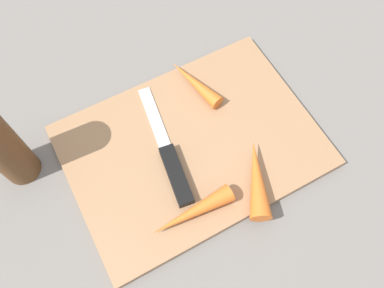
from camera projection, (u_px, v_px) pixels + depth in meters
The scene contains 7 objects.
ground_plane at pixel (192, 147), 0.59m from camera, with size 1.40×1.40×0.00m, color slate.
cutting_board at pixel (192, 146), 0.58m from camera, with size 0.36×0.26×0.01m, color #99704C.
knife at pixel (173, 167), 0.55m from camera, with size 0.05×0.20×0.01m.
carrot_medium at pixel (257, 178), 0.54m from camera, with size 0.03×0.03×0.11m, color orange.
carrot_longest at pixel (192, 213), 0.52m from camera, with size 0.03×0.03×0.12m, color orange.
carrot_shortest at pixel (195, 83), 0.61m from camera, with size 0.02×0.02×0.10m, color orange.
pepper_grinder at pixel (0, 146), 0.50m from camera, with size 0.05×0.05×0.16m, color brown.
Camera 1 is at (0.12, 0.22, 0.53)m, focal length 36.91 mm.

